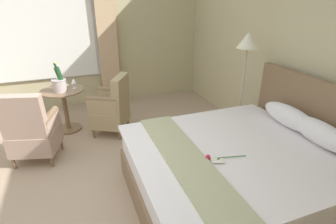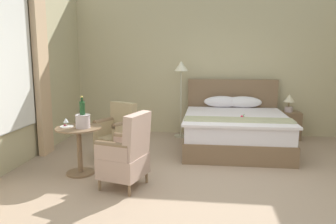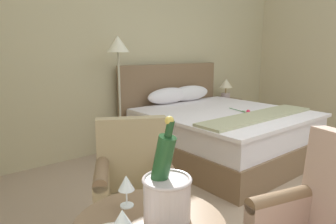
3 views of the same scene
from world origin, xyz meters
The scene contains 9 objects.
wall_headboard_side centered at (0.00, 3.08, 1.58)m, with size 6.10×0.12×3.16m.
bed centered at (0.41, 1.93, 0.36)m, with size 1.87×2.09×1.21m.
nightstand centered at (1.55, 2.74, 0.28)m, with size 0.50×0.37×0.57m.
bedside_lamp centered at (1.55, 2.74, 0.79)m, with size 0.23×0.23×0.36m.
floor_lamp_brass centered at (-0.65, 2.65, 1.27)m, with size 0.28×0.28×1.59m.
champagne_bucket centered at (-1.83, 0.24, 0.82)m, with size 0.21×0.21×0.46m.
wine_glass_near_bucket centered at (-1.91, 0.44, 0.80)m, with size 0.08×0.08×0.15m.
wine_glass_near_edge centered at (-2.07, 0.20, 0.79)m, with size 0.07×0.07×0.14m.
armchair_by_window centered at (-1.54, 0.94, 0.44)m, with size 0.70×0.69×0.94m.
Camera 3 is at (-2.57, -0.68, 1.40)m, focal length 32.00 mm.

